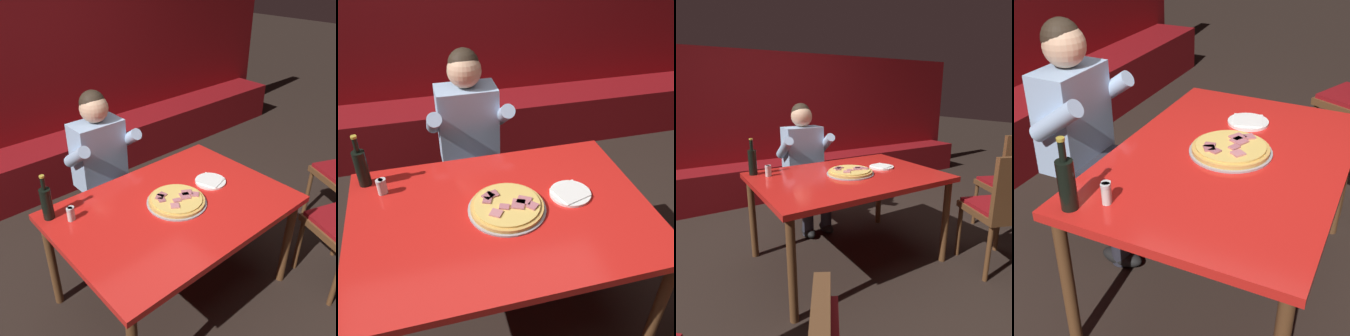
# 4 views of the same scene
# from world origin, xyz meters

# --- Properties ---
(ground_plane) EXTENTS (24.00, 24.00, 0.00)m
(ground_plane) POSITION_xyz_m (0.00, 0.00, 0.00)
(ground_plane) COLOR black
(main_dining_table) EXTENTS (1.45, 1.01, 0.74)m
(main_dining_table) POSITION_xyz_m (0.00, 0.00, 0.68)
(main_dining_table) COLOR brown
(main_dining_table) RESTS_ON ground_plane
(pizza) EXTENTS (0.38, 0.38, 0.05)m
(pizza) POSITION_xyz_m (0.03, 0.01, 0.76)
(pizza) COLOR #9E9EA3
(pizza) RESTS_ON main_dining_table
(plate_white_paper) EXTENTS (0.21, 0.21, 0.02)m
(plate_white_paper) POSITION_xyz_m (0.37, 0.04, 0.75)
(plate_white_paper) COLOR white
(plate_white_paper) RESTS_ON main_dining_table
(beer_bottle) EXTENTS (0.07, 0.07, 0.29)m
(beer_bottle) POSITION_xyz_m (-0.64, 0.39, 0.85)
(beer_bottle) COLOR black
(beer_bottle) RESTS_ON main_dining_table
(shaker_red_pepper_flakes) EXTENTS (0.04, 0.04, 0.09)m
(shaker_red_pepper_flakes) POSITION_xyz_m (-0.55, 0.29, 0.78)
(shaker_red_pepper_flakes) COLOR silver
(shaker_red_pepper_flakes) RESTS_ON main_dining_table
(shaker_parmesan) EXTENTS (0.04, 0.04, 0.09)m
(shaker_parmesan) POSITION_xyz_m (-0.56, 0.29, 0.78)
(shaker_parmesan) COLOR silver
(shaker_parmesan) RESTS_ON main_dining_table
(diner_seated_blue_shirt) EXTENTS (0.53, 0.53, 1.27)m
(diner_seated_blue_shirt) POSITION_xyz_m (-0.02, 0.76, 0.71)
(diner_seated_blue_shirt) COLOR black
(diner_seated_blue_shirt) RESTS_ON ground_plane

